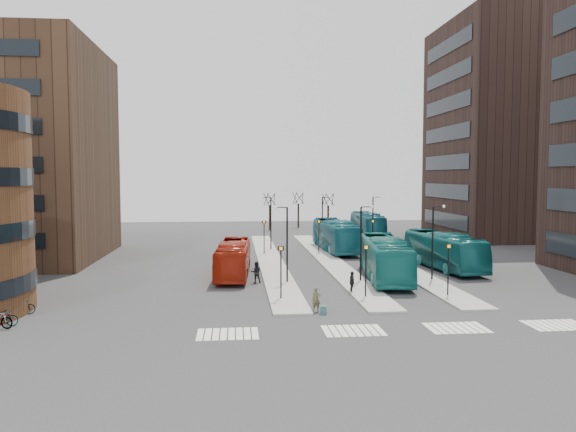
{
  "coord_description": "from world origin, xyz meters",
  "views": [
    {
      "loc": [
        -7.58,
        -26.38,
        8.68
      ],
      "look_at": [
        -2.73,
        24.23,
        5.0
      ],
      "focal_mm": 35.0,
      "sensor_mm": 36.0,
      "label": 1
    }
  ],
  "objects": [
    {
      "name": "teal_bus_a",
      "position": [
        4.91,
        19.13,
        1.77
      ],
      "size": [
        4.57,
        12.98,
        3.54
      ],
      "primitive_type": "imported",
      "rotation": [
        0.0,
        0.0,
        -0.13
      ],
      "color": "#156D69",
      "rests_on": "ground"
    },
    {
      "name": "commuter_b",
      "position": [
        1.02,
        13.81,
        0.82
      ],
      "size": [
        0.47,
        0.99,
        1.63
      ],
      "primitive_type": "imported",
      "rotation": [
        0.0,
        0.0,
        1.65
      ],
      "color": "black",
      "rests_on": "ground"
    },
    {
      "name": "island_right",
      "position": [
        8.0,
        30.0,
        0.07
      ],
      "size": [
        2.5,
        45.0,
        0.15
      ],
      "primitive_type": "cube",
      "color": "#979791",
      "rests_on": "ground"
    },
    {
      "name": "lamp_posts",
      "position": [
        2.64,
        28.0,
        3.58
      ],
      "size": [
        14.04,
        20.24,
        6.12
      ],
      "color": "black",
      "rests_on": "ground"
    },
    {
      "name": "bicycle_near",
      "position": [
        -21.0,
        6.67,
        0.49
      ],
      "size": [
        1.96,
        1.16,
        0.98
      ],
      "primitive_type": "imported",
      "rotation": [
        0.0,
        0.0,
        1.86
      ],
      "color": "gray",
      "rests_on": "ground"
    },
    {
      "name": "teal_bus_b",
      "position": [
        3.99,
        36.76,
        1.8
      ],
      "size": [
        3.59,
        13.05,
        3.6
      ],
      "primitive_type": "imported",
      "rotation": [
        0.0,
        0.0,
        0.04
      ],
      "color": "#16606F",
      "rests_on": "ground"
    },
    {
      "name": "suitcase",
      "position": [
        -2.07,
        7.89,
        0.26
      ],
      "size": [
        0.46,
        0.39,
        0.52
      ],
      "primitive_type": "cube",
      "rotation": [
        0.0,
        0.0,
        -0.16
      ],
      "color": "navy",
      "rests_on": "ground"
    },
    {
      "name": "sign_poles",
      "position": [
        1.6,
        23.0,
        2.41
      ],
      "size": [
        12.45,
        22.12,
        3.65
      ],
      "color": "black",
      "rests_on": "ground"
    },
    {
      "name": "tower_far",
      "position": [
        31.98,
        50.0,
        15.0
      ],
      "size": [
        20.12,
        20.0,
        30.0
      ],
      "color": "black",
      "rests_on": "ground"
    },
    {
      "name": "teal_bus_c",
      "position": [
        11.82,
        23.88,
        1.7
      ],
      "size": [
        3.95,
        12.41,
        3.4
      ],
      "primitive_type": "imported",
      "rotation": [
        0.0,
        0.0,
        0.09
      ],
      "color": "#125B5E",
      "rests_on": "ground"
    },
    {
      "name": "island_mid",
      "position": [
        2.0,
        30.0,
        0.07
      ],
      "size": [
        2.5,
        45.0,
        0.15
      ],
      "primitive_type": "cube",
      "color": "#979791",
      "rests_on": "ground"
    },
    {
      "name": "commuter_a",
      "position": [
        -5.88,
        18.6,
        0.86
      ],
      "size": [
        0.87,
        0.7,
        1.72
      ],
      "primitive_type": "imported",
      "rotation": [
        0.0,
        0.0,
        3.21
      ],
      "color": "black",
      "rests_on": "ground"
    },
    {
      "name": "red_bus",
      "position": [
        -7.7,
        21.68,
        1.51
      ],
      "size": [
        3.23,
        10.98,
        3.02
      ],
      "primitive_type": "imported",
      "rotation": [
        0.0,
        0.0,
        -0.06
      ],
      "color": "#A21E0C",
      "rests_on": "ground"
    },
    {
      "name": "ground",
      "position": [
        0.0,
        0.0,
        0.0
      ],
      "size": [
        160.0,
        160.0,
        0.0
      ],
      "primitive_type": "plane",
      "color": "#2D2D30",
      "rests_on": "ground"
    },
    {
      "name": "traveller",
      "position": [
        -2.43,
        8.51,
        0.78
      ],
      "size": [
        0.59,
        0.41,
        1.56
      ],
      "primitive_type": "imported",
      "rotation": [
        0.0,
        0.0,
        0.06
      ],
      "color": "brown",
      "rests_on": "ground"
    },
    {
      "name": "bare_trees",
      "position": [
        2.67,
        62.67,
        2.72
      ],
      "size": [
        10.97,
        8.14,
        5.9
      ],
      "color": "black",
      "rests_on": "ground"
    },
    {
      "name": "teal_bus_d",
      "position": [
        11.31,
        51.82,
        1.7
      ],
      "size": [
        3.25,
        12.31,
        3.41
      ],
      "primitive_type": "imported",
      "rotation": [
        0.0,
        0.0,
        -0.03
      ],
      "color": "#145A67",
      "rests_on": "ground"
    },
    {
      "name": "commuter_c",
      "position": [
        3.3,
        14.96,
        0.9
      ],
      "size": [
        1.06,
        1.33,
        1.8
      ],
      "primitive_type": "imported",
      "rotation": [
        0.0,
        0.0,
        4.32
      ],
      "color": "black",
      "rests_on": "ground"
    },
    {
      "name": "island_left",
      "position": [
        -4.0,
        30.0,
        0.07
      ],
      "size": [
        2.5,
        45.0,
        0.15
      ],
      "primitive_type": "cube",
      "color": "#979791",
      "rests_on": "ground"
    },
    {
      "name": "bicycle_far",
      "position": [
        -21.0,
        9.72,
        0.47
      ],
      "size": [
        1.82,
        0.72,
        0.94
      ],
      "primitive_type": "imported",
      "rotation": [
        0.0,
        0.0,
        1.63
      ],
      "color": "gray",
      "rests_on": "ground"
    },
    {
      "name": "crosswalk_stripes",
      "position": [
        1.75,
        4.0,
        0.01
      ],
      "size": [
        22.35,
        2.4,
        0.01
      ],
      "color": "silver",
      "rests_on": "ground"
    }
  ]
}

